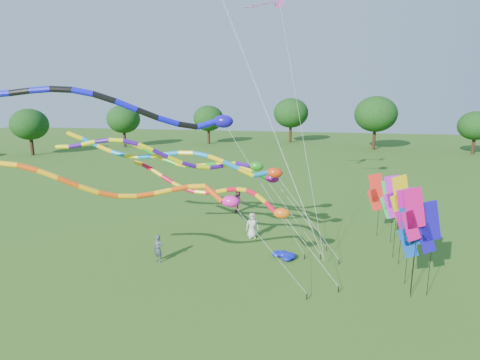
% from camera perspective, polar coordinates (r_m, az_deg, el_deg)
% --- Properties ---
extents(ground, '(160.00, 160.00, 0.00)m').
position_cam_1_polar(ground, '(18.97, 4.18, -16.51)').
color(ground, '#215215').
rests_on(ground, ground).
extents(tree_ring, '(118.82, 119.78, 9.73)m').
position_cam_1_polar(tree_ring, '(19.58, -10.89, 1.86)').
color(tree_ring, '#382314').
rests_on(tree_ring, ground).
extents(tube_kite_red, '(11.43, 3.67, 5.78)m').
position_cam_1_polar(tube_kite_red, '(21.13, -2.13, -1.97)').
color(tube_kite_red, black).
rests_on(tube_kite_red, ground).
extents(tube_kite_orange, '(13.29, 3.49, 7.06)m').
position_cam_1_polar(tube_kite_orange, '(17.19, -14.64, -1.14)').
color(tube_kite_orange, black).
rests_on(tube_kite_orange, ground).
extents(tube_kite_purple, '(13.16, 3.58, 7.52)m').
position_cam_1_polar(tube_kite_purple, '(20.73, -8.12, 3.20)').
color(tube_kite_purple, black).
rests_on(tube_kite_purple, ground).
extents(tube_kite_blue, '(17.13, 5.44, 10.28)m').
position_cam_1_polar(tube_kite_blue, '(20.43, -17.08, 9.84)').
color(tube_kite_blue, black).
rests_on(tube_kite_blue, ground).
extents(tube_kite_cyan, '(14.27, 1.75, 7.62)m').
position_cam_1_polar(tube_kite_cyan, '(21.03, -6.41, 2.80)').
color(tube_kite_cyan, black).
rests_on(tube_kite_cyan, ground).
extents(tube_kite_green, '(13.67, 1.55, 6.91)m').
position_cam_1_polar(tube_kite_green, '(24.34, -4.45, 2.22)').
color(tube_kite_green, black).
rests_on(tube_kite_green, ground).
extents(delta_kite_high_c, '(5.57, 6.76, 16.01)m').
position_cam_1_polar(delta_kite_high_c, '(27.22, 5.54, 24.17)').
color(delta_kite_high_c, black).
rests_on(delta_kite_high_c, ground).
extents(banner_pole_magenta_b, '(1.15, 0.33, 5.19)m').
position_cam_1_polar(banner_pole_magenta_b, '(19.10, 23.39, -4.59)').
color(banner_pole_magenta_b, black).
rests_on(banner_pole_magenta_b, ground).
extents(banner_pole_orange, '(1.12, 0.46, 5.00)m').
position_cam_1_polar(banner_pole_orange, '(22.61, 21.80, -2.41)').
color(banner_pole_orange, black).
rests_on(banner_pole_orange, ground).
extents(banner_pole_red, '(1.16, 0.14, 4.17)m').
position_cam_1_polar(banner_pole_red, '(27.01, 18.77, -1.67)').
color(banner_pole_red, black).
rests_on(banner_pole_red, ground).
extents(banner_pole_blue_b, '(1.16, 0.25, 4.55)m').
position_cam_1_polar(banner_pole_blue_b, '(19.75, 25.20, -6.13)').
color(banner_pole_blue_b, black).
rests_on(banner_pole_blue_b, ground).
extents(banner_pole_green, '(1.16, 0.26, 4.05)m').
position_cam_1_polar(banner_pole_green, '(26.02, 20.50, -2.58)').
color(banner_pole_green, black).
rests_on(banner_pole_green, ground).
extents(banner_pole_blue_a, '(1.16, 0.09, 4.24)m').
position_cam_1_polar(banner_pole_blue_a, '(19.78, 23.07, -6.83)').
color(banner_pole_blue_a, black).
rests_on(banner_pole_blue_a, ground).
extents(banner_pole_violet, '(1.16, 0.20, 4.79)m').
position_cam_1_polar(banner_pole_violet, '(23.61, 20.94, -2.27)').
color(banner_pole_violet, black).
rests_on(banner_pole_violet, ground).
extents(banner_pole_magenta_a, '(1.14, 0.37, 4.86)m').
position_cam_1_polar(banner_pole_magenta_a, '(20.45, 22.56, -4.39)').
color(banner_pole_magenta_a, black).
rests_on(banner_pole_magenta_a, ground).
extents(blue_nylon_heap, '(1.41, 1.16, 0.48)m').
position_cam_1_polar(blue_nylon_heap, '(23.12, 6.51, -10.41)').
color(blue_nylon_heap, '#0C15A5').
rests_on(blue_nylon_heap, ground).
extents(person_a, '(0.93, 0.73, 1.66)m').
position_cam_1_polar(person_a, '(25.81, 1.76, -6.46)').
color(person_a, beige).
rests_on(person_a, ground).
extents(person_b, '(0.66, 0.56, 1.54)m').
position_cam_1_polar(person_b, '(22.74, -11.59, -9.54)').
color(person_b, '#3E4557').
rests_on(person_b, ground).
extents(person_c, '(0.71, 0.91, 1.84)m').
position_cam_1_polar(person_c, '(31.11, -0.19, -2.99)').
color(person_c, '#843047').
rests_on(person_c, ground).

